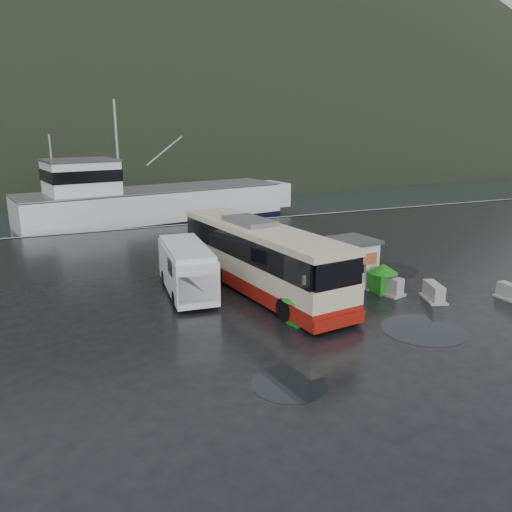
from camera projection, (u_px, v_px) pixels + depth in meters
name	position (u px, v px, depth m)	size (l,w,h in m)	color
ground	(261.00, 313.00, 21.14)	(160.00, 160.00, 0.00)	black
harbor_water	(76.00, 158.00, 118.96)	(300.00, 180.00, 0.02)	black
quay_edge	(158.00, 227.00, 38.92)	(160.00, 0.60, 1.50)	#999993
headland	(77.00, 141.00, 247.27)	(780.00, 540.00, 570.00)	black
coach_bus	(260.00, 290.00, 24.06)	(2.99, 11.90, 3.36)	beige
white_van	(188.00, 293.00, 23.62)	(1.95, 5.65, 2.36)	white
waste_bin_left	(299.00, 322.00, 20.13)	(1.00, 1.00, 1.40)	#177715
waste_bin_right	(382.00, 292.00, 23.75)	(1.00, 1.00, 1.40)	#177715
dome_tent	(331.00, 311.00, 21.31)	(2.22, 3.11, 1.22)	#2B2C1A
ticket_kiosk	(343.00, 286.00, 24.67)	(2.99, 2.26, 2.34)	silver
jersey_barrier_a	(433.00, 300.00, 22.68)	(0.78, 1.56, 0.78)	#999993
jersey_barrier_b	(510.00, 300.00, 22.72)	(0.71, 1.42, 0.71)	#999993
jersey_barrier_c	(386.00, 293.00, 23.59)	(0.86, 1.72, 0.86)	#999993
fishing_trawler	(156.00, 211.00, 45.96)	(28.27, 6.18, 11.31)	white
puddles	(385.00, 305.00, 22.01)	(13.46, 11.98, 0.01)	black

